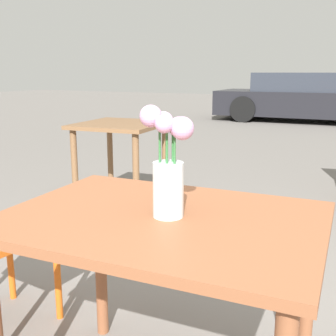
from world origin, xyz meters
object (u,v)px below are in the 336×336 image
(flower_vase, at_px, (168,168))
(parked_car, at_px, (302,98))
(table_back, at_px, (121,140))
(table_front, at_px, (162,246))

(flower_vase, bearing_deg, parked_car, 98.07)
(flower_vase, relative_size, table_back, 0.46)
(flower_vase, bearing_deg, table_front, 178.13)
(flower_vase, distance_m, table_back, 2.21)
(table_front, xyz_separation_m, table_back, (-1.32, 1.73, -0.01))
(table_front, distance_m, table_back, 2.18)
(flower_vase, relative_size, parked_car, 0.09)
(flower_vase, height_order, parked_car, parked_car)
(table_front, xyz_separation_m, parked_car, (-1.29, 9.29, -0.06))
(table_front, relative_size, parked_car, 0.26)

